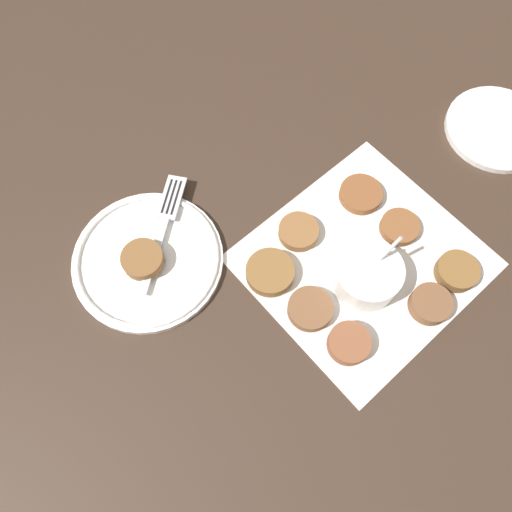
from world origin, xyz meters
The scene contains 15 objects.
ground_plane centered at (0.00, 0.00, 0.00)m, with size 4.00×4.00×0.00m, color #38281E.
napkin centered at (0.02, 0.02, 0.00)m, with size 0.32×0.30×0.00m.
sauce_bowl centered at (-0.01, 0.00, 0.02)m, with size 0.10×0.09×0.09m.
fritter_0 centered at (0.09, 0.09, 0.01)m, with size 0.06×0.06×0.01m.
fritter_1 centered at (-0.02, 0.11, 0.01)m, with size 0.06×0.06×0.02m.
fritter_2 centered at (0.09, -0.08, 0.01)m, with size 0.06×0.06×0.02m.
fritter_3 centered at (-0.09, -0.05, 0.01)m, with size 0.06×0.06×0.02m.
fritter_4 centered at (-0.09, 0.02, 0.01)m, with size 0.06×0.06×0.02m.
fritter_5 centered at (0.09, 0.02, 0.01)m, with size 0.06×0.06×0.01m.
fritter_6 centered at (-0.10, 0.10, 0.01)m, with size 0.07×0.07×0.02m.
fritter_7 centered at (0.03, -0.09, 0.01)m, with size 0.06×0.06×0.02m.
serving_plate centered at (-0.20, 0.23, 0.01)m, with size 0.21×0.21×0.02m.
fritter_on_plate centered at (-0.21, 0.23, 0.02)m, with size 0.06×0.06×0.02m.
fork centered at (-0.15, 0.26, 0.02)m, with size 0.17×0.12×0.00m.
extra_saucer centered at (0.34, 0.02, 0.01)m, with size 0.16×0.16×0.01m.
Camera 1 is at (-0.28, -0.07, 0.66)m, focal length 35.00 mm.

